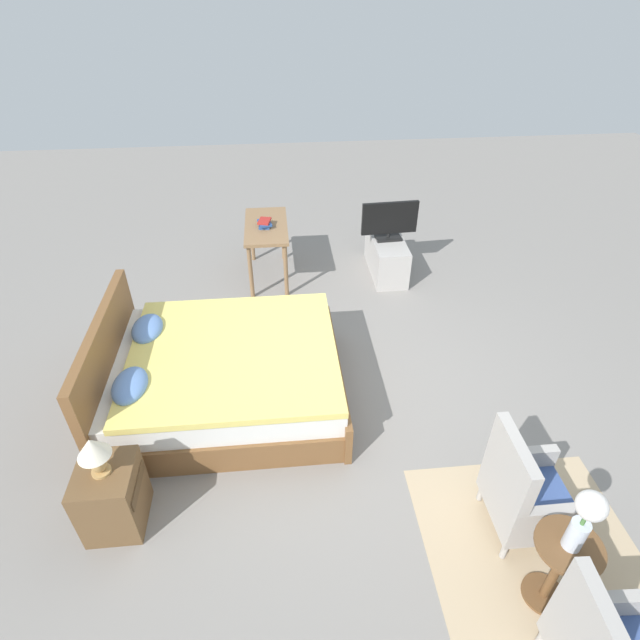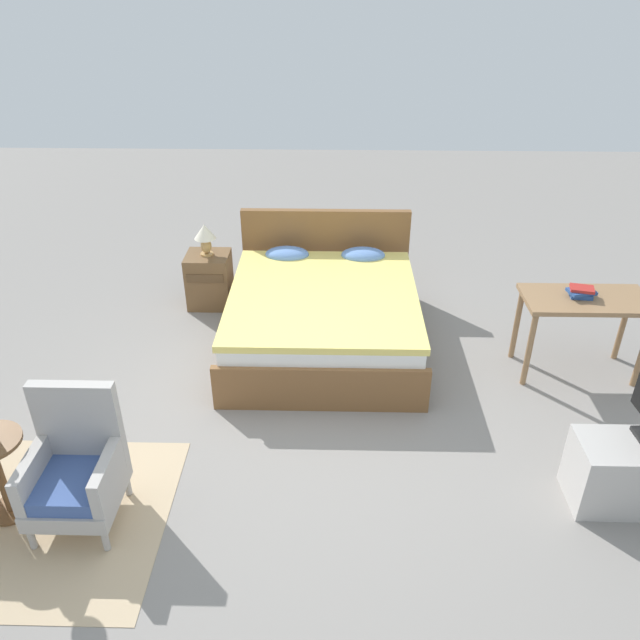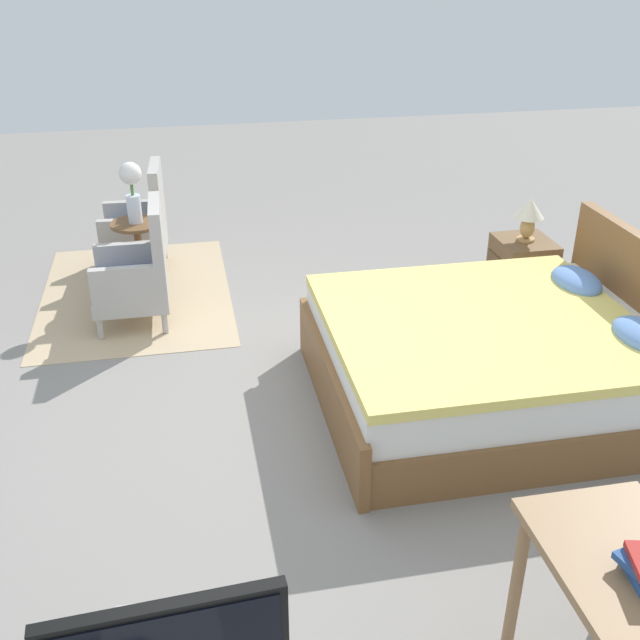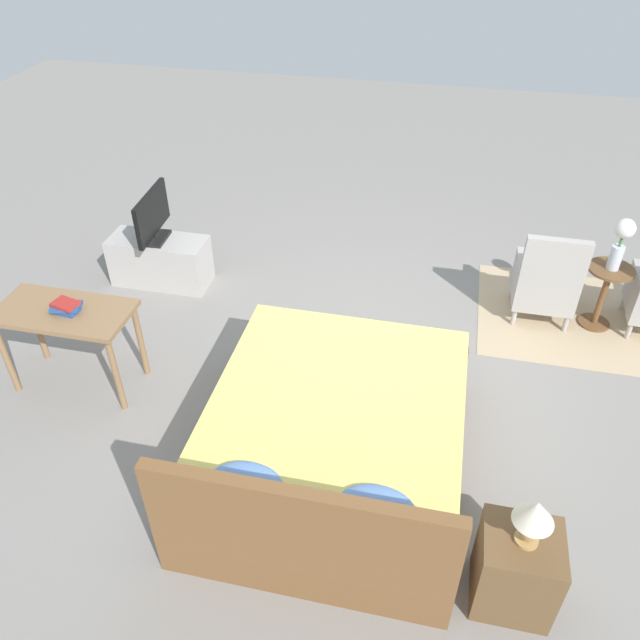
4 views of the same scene
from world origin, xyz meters
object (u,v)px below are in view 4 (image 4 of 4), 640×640
armchair_by_window_right (546,283)px  bed (333,440)px  nightstand (516,569)px  table_lamp (534,517)px  flower_vase (622,239)px  book_stack (66,307)px  tv_stand (160,261)px  tv_flatscreen (152,216)px  vanity_desk (66,321)px  side_table (605,290)px

armchair_by_window_right → bed: bearing=55.2°
nightstand → table_lamp: 0.50m
flower_vase → nightstand: bearing=74.0°
flower_vase → book_stack: flower_vase is taller
armchair_by_window_right → tv_stand: size_ratio=0.96×
tv_flatscreen → nightstand: bearing=141.4°
bed → tv_flatscreen: (2.17, -1.98, 0.44)m
armchair_by_window_right → vanity_desk: (3.73, 1.74, 0.24)m
bed → armchair_by_window_right: size_ratio=2.26×
bed → book_stack: bearing=-11.5°
side_table → tv_stand: size_ratio=0.64×
side_table → table_lamp: size_ratio=1.86×
tv_stand → vanity_desk: vanity_desk is taller
nightstand → vanity_desk: (3.40, -1.15, 0.34)m
table_lamp → tv_stand: 4.34m
bed → tv_stand: bed is taller
side_table → tv_flatscreen: tv_flatscreen is taller
bed → vanity_desk: bearing=-11.5°
tv_flatscreen → book_stack: 1.55m
table_lamp → tv_flatscreen: bearing=-38.6°
tv_stand → book_stack: bearing=90.6°
tv_stand → vanity_desk: 1.58m
tv_stand → tv_flatscreen: bearing=3.3°
table_lamp → tv_stand: size_ratio=0.34×
bed → table_lamp: size_ratio=6.30×
armchair_by_window_right → tv_stand: 3.70m
nightstand → tv_flatscreen: (3.37, -2.69, 0.46)m
armchair_by_window_right → nightstand: armchair_by_window_right is taller
tv_flatscreen → side_table: bearing=-177.3°
flower_vase → tv_stand: size_ratio=0.50×
armchair_by_window_right → book_stack: (3.67, 1.75, 0.40)m
armchair_by_window_right → vanity_desk: size_ratio=0.88×
bed → armchair_by_window_right: bed is taller
nightstand → tv_flatscreen: size_ratio=0.79×
side_table → book_stack: size_ratio=2.55×
vanity_desk → book_stack: book_stack is taller
nightstand → table_lamp: size_ratio=1.71×
table_lamp → tv_flatscreen: tv_flatscreen is taller
table_lamp → tv_stand: bearing=-38.6°
flower_vase → nightstand: flower_vase is taller
vanity_desk → bed: bearing=168.5°
nightstand → vanity_desk: 3.61m
side_table → tv_flatscreen: size_ratio=0.86×
flower_vase → bed: bearing=47.1°
book_stack → side_table: bearing=-157.3°
side_table → nightstand: (0.83, 2.89, -0.10)m
vanity_desk → nightstand: bearing=161.3°
flower_vase → table_lamp: 3.01m
armchair_by_window_right → book_stack: bearing=25.5°
bed → tv_stand: 2.94m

